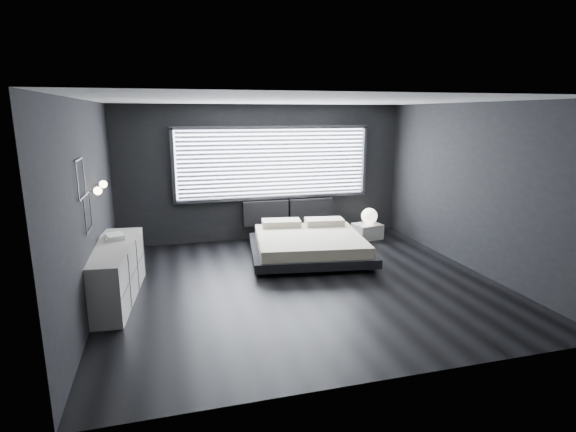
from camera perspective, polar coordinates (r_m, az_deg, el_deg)
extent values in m
plane|color=black|center=(7.18, 1.81, -8.50)|extent=(6.00, 6.00, 0.00)
plane|color=silver|center=(6.68, 1.99, 14.45)|extent=(6.00, 6.00, 0.00)
cube|color=black|center=(9.42, -3.07, 5.46)|extent=(6.00, 0.04, 2.80)
cube|color=black|center=(4.31, 12.78, -3.85)|extent=(6.00, 0.04, 2.80)
cube|color=black|center=(6.58, -23.94, 1.10)|extent=(0.04, 5.50, 2.80)
cube|color=black|center=(8.19, 22.42, 3.37)|extent=(0.04, 5.50, 2.80)
cube|color=white|center=(9.42, -1.86, 6.76)|extent=(4.00, 0.02, 1.38)
cube|color=#47474C|center=(9.14, -14.43, 6.17)|extent=(0.06, 0.08, 1.48)
cube|color=#47474C|center=(10.07, 9.63, 6.98)|extent=(0.06, 0.08, 1.48)
cube|color=#47474C|center=(9.34, -1.85, 11.20)|extent=(4.14, 0.08, 0.06)
cube|color=#47474C|center=(9.50, -1.79, 2.36)|extent=(4.14, 0.08, 0.06)
cube|color=silver|center=(9.37, -1.78, 6.72)|extent=(3.94, 0.03, 1.32)
cube|color=black|center=(9.46, -2.84, 0.39)|extent=(0.96, 0.16, 0.52)
cube|color=black|center=(9.72, 2.92, 0.73)|extent=(0.96, 0.16, 0.52)
cylinder|color=silver|center=(6.58, -23.61, 2.92)|extent=(0.10, 0.02, 0.02)
sphere|color=#FFE5B7|center=(6.57, -23.01, 2.96)|extent=(0.11, 0.11, 0.11)
cylinder|color=silver|center=(7.17, -22.97, 3.71)|extent=(0.10, 0.02, 0.02)
sphere|color=#FFE5B7|center=(7.16, -22.41, 3.75)|extent=(0.11, 0.11, 0.11)
cube|color=#47474C|center=(5.94, -25.05, 6.50)|extent=(0.01, 0.46, 0.02)
cube|color=#47474C|center=(6.00, -24.63, 2.14)|extent=(0.01, 0.46, 0.02)
cube|color=#47474C|center=(6.19, -24.51, 4.61)|extent=(0.01, 0.02, 0.46)
cube|color=#47474C|center=(5.74, -25.20, 3.98)|extent=(0.01, 0.02, 0.46)
cube|color=#47474C|center=(6.24, -24.28, 2.46)|extent=(0.01, 0.46, 0.02)
cube|color=#47474C|center=(6.33, -23.89, -1.63)|extent=(0.01, 0.46, 0.02)
cube|color=#47474C|center=(6.51, -23.80, 0.82)|extent=(0.01, 0.02, 0.46)
cube|color=#47474C|center=(6.06, -24.39, -0.06)|extent=(0.01, 0.02, 0.46)
cube|color=black|center=(7.52, -3.22, -7.19)|extent=(0.13, 0.13, 0.08)
cube|color=black|center=(7.85, 10.39, -6.51)|extent=(0.13, 0.13, 0.08)
cube|color=black|center=(9.08, -3.94, -3.63)|extent=(0.13, 0.13, 0.08)
cube|color=black|center=(9.35, 7.40, -3.21)|extent=(0.13, 0.13, 0.08)
cube|color=black|center=(8.36, 2.69, -4.25)|extent=(2.40, 2.32, 0.15)
cube|color=beige|center=(8.31, 2.70, -3.10)|extent=(2.15, 2.15, 0.19)
cube|color=beige|center=(8.93, -0.86, -0.88)|extent=(0.81, 0.51, 0.13)
cube|color=beige|center=(9.07, 4.62, -0.72)|extent=(0.81, 0.51, 0.13)
cube|color=beige|center=(9.75, 10.03, -1.90)|extent=(0.61, 0.54, 0.32)
sphere|color=white|center=(9.71, 10.28, 0.01)|extent=(0.34, 0.34, 0.34)
cube|color=beige|center=(6.91, -21.24, -6.71)|extent=(0.76, 2.06, 0.80)
cube|color=#47474C|center=(6.86, -18.90, -6.68)|extent=(0.20, 1.98, 0.78)
cube|color=white|center=(7.14, -21.18, -2.53)|extent=(0.33, 0.40, 0.04)
cube|color=white|center=(7.11, -21.13, -2.29)|extent=(0.31, 0.36, 0.03)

